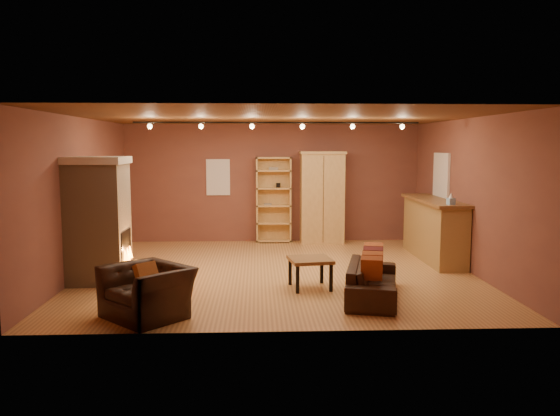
{
  "coord_description": "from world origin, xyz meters",
  "views": [
    {
      "loc": [
        -0.37,
        -9.81,
        2.31
      ],
      "look_at": [
        0.05,
        0.2,
        1.15
      ],
      "focal_mm": 35.0,
      "sensor_mm": 36.0,
      "label": 1
    }
  ],
  "objects_px": {
    "armoire": "(322,197)",
    "coffee_table": "(310,262)",
    "loveseat": "(373,274)",
    "armchair": "(147,283)",
    "fireplace": "(99,220)",
    "bookcase": "(274,199)",
    "bar_counter": "(434,229)"
  },
  "relations": [
    {
      "from": "bookcase",
      "to": "bar_counter",
      "type": "distance_m",
      "value": 3.88
    },
    {
      "from": "armoire",
      "to": "bookcase",
      "type": "bearing_deg",
      "value": 171.7
    },
    {
      "from": "bookcase",
      "to": "coffee_table",
      "type": "bearing_deg",
      "value": -83.92
    },
    {
      "from": "fireplace",
      "to": "armoire",
      "type": "distance_m",
      "value": 5.52
    },
    {
      "from": "fireplace",
      "to": "loveseat",
      "type": "relative_size",
      "value": 1.12
    },
    {
      "from": "armoire",
      "to": "coffee_table",
      "type": "distance_m",
      "value": 4.27
    },
    {
      "from": "armoire",
      "to": "coffee_table",
      "type": "relative_size",
      "value": 2.9
    },
    {
      "from": "fireplace",
      "to": "armchair",
      "type": "distance_m",
      "value": 2.39
    },
    {
      "from": "loveseat",
      "to": "bar_counter",
      "type": "bearing_deg",
      "value": -19.98
    },
    {
      "from": "fireplace",
      "to": "armoire",
      "type": "height_order",
      "value": "armoire"
    },
    {
      "from": "loveseat",
      "to": "armchair",
      "type": "bearing_deg",
      "value": 117.33
    },
    {
      "from": "bar_counter",
      "to": "coffee_table",
      "type": "relative_size",
      "value": 3.46
    },
    {
      "from": "loveseat",
      "to": "bookcase",
      "type": "bearing_deg",
      "value": 28.88
    },
    {
      "from": "fireplace",
      "to": "armoire",
      "type": "xyz_separation_m",
      "value": [
        4.2,
        3.58,
        0.03
      ]
    },
    {
      "from": "fireplace",
      "to": "bar_counter",
      "type": "bearing_deg",
      "value": 14.03
    },
    {
      "from": "bookcase",
      "to": "bar_counter",
      "type": "height_order",
      "value": "bookcase"
    },
    {
      "from": "armoire",
      "to": "armchair",
      "type": "bearing_deg",
      "value": -118.51
    },
    {
      "from": "bookcase",
      "to": "armoire",
      "type": "distance_m",
      "value": 1.16
    },
    {
      "from": "armchair",
      "to": "coffee_table",
      "type": "height_order",
      "value": "armchair"
    },
    {
      "from": "bookcase",
      "to": "armoire",
      "type": "height_order",
      "value": "armoire"
    },
    {
      "from": "armoire",
      "to": "bar_counter",
      "type": "height_order",
      "value": "armoire"
    },
    {
      "from": "fireplace",
      "to": "bookcase",
      "type": "distance_m",
      "value": 4.83
    },
    {
      "from": "armoire",
      "to": "bar_counter",
      "type": "distance_m",
      "value": 2.9
    },
    {
      "from": "loveseat",
      "to": "armoire",
      "type": "bearing_deg",
      "value": 16.07
    },
    {
      "from": "bar_counter",
      "to": "armchair",
      "type": "distance_m",
      "value": 6.18
    },
    {
      "from": "armchair",
      "to": "coffee_table",
      "type": "distance_m",
      "value": 2.73
    },
    {
      "from": "loveseat",
      "to": "fireplace",
      "type": "bearing_deg",
      "value": 88.41
    },
    {
      "from": "bar_counter",
      "to": "coffee_table",
      "type": "distance_m",
      "value": 3.47
    },
    {
      "from": "fireplace",
      "to": "bar_counter",
      "type": "xyz_separation_m",
      "value": [
        6.24,
        1.56,
        -0.44
      ]
    },
    {
      "from": "bar_counter",
      "to": "loveseat",
      "type": "height_order",
      "value": "bar_counter"
    },
    {
      "from": "armchair",
      "to": "fireplace",
      "type": "bearing_deg",
      "value": 165.38
    },
    {
      "from": "armoire",
      "to": "coffee_table",
      "type": "height_order",
      "value": "armoire"
    }
  ]
}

